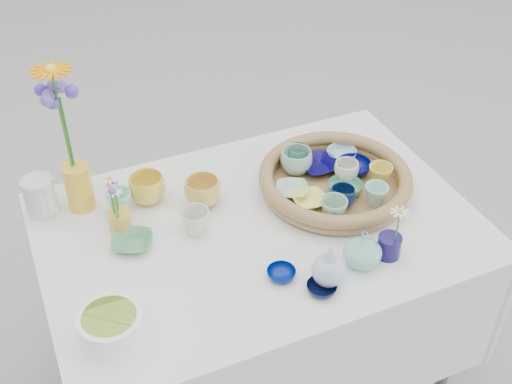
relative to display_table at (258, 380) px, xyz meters
name	(u,v)px	position (x,y,z in m)	size (l,w,h in m)	color
ground	(258,380)	(0.00, 0.00, 0.00)	(80.00, 80.00, 0.00)	#A5A59D
display_table	(258,380)	(0.00, 0.00, 0.00)	(1.26, 0.86, 0.77)	white
wicker_tray	(335,181)	(0.28, 0.05, 0.80)	(0.47, 0.47, 0.08)	brown
tray_ceramic_0	(318,166)	(0.27, 0.15, 0.80)	(0.13, 0.13, 0.03)	#070145
tray_ceramic_1	(354,167)	(0.37, 0.09, 0.80)	(0.11, 0.11, 0.03)	#03084D
tray_ceramic_2	(380,175)	(0.41, 0.00, 0.82)	(0.07, 0.07, 0.07)	#DCC449
tray_ceramic_3	(345,188)	(0.29, 0.01, 0.80)	(0.10, 0.10, 0.03)	#43956A
tray_ceramic_4	(333,210)	(0.20, -0.09, 0.82)	(0.08, 0.08, 0.07)	#88B499
tray_ceramic_5	(292,190)	(0.14, 0.07, 0.80)	(0.10, 0.10, 0.02)	#9CC8B1
tray_ceramic_6	(296,161)	(0.20, 0.17, 0.82)	(0.10, 0.10, 0.08)	#95C2B7
tray_ceramic_7	(346,171)	(0.33, 0.07, 0.81)	(0.08, 0.08, 0.06)	white
tray_ceramic_8	(342,154)	(0.37, 0.17, 0.80)	(0.10, 0.10, 0.03)	#9EC2E9
tray_ceramic_9	(342,197)	(0.25, -0.04, 0.81)	(0.08, 0.08, 0.06)	#071A46
tray_ceramic_10	(310,200)	(0.17, 0.00, 0.80)	(0.10, 0.10, 0.02)	#F6F05E
tray_ceramic_11	(376,195)	(0.35, -0.07, 0.82)	(0.07, 0.07, 0.07)	#A0DEC9
tray_ceramic_12	(298,155)	(0.23, 0.21, 0.81)	(0.07, 0.07, 0.06)	#45865E
loose_ceramic_0	(147,189)	(-0.27, 0.24, 0.81)	(0.11, 0.11, 0.09)	yellow
loose_ceramic_1	(203,192)	(-0.12, 0.16, 0.81)	(0.11, 0.11, 0.09)	gold
loose_ceramic_2	(132,242)	(-0.36, 0.06, 0.78)	(0.11, 0.11, 0.03)	#4F9565
loose_ceramic_3	(195,222)	(-0.18, 0.04, 0.80)	(0.08, 0.08, 0.08)	beige
loose_ceramic_4	(281,274)	(-0.03, -0.22, 0.78)	(0.08, 0.08, 0.02)	#00136B
loose_ceramic_5	(119,202)	(-0.36, 0.22, 0.80)	(0.08, 0.08, 0.07)	#9ADFBC
loose_ceramic_6	(322,288)	(0.04, -0.31, 0.78)	(0.08, 0.08, 0.03)	black
fluted_bowl	(111,327)	(-0.49, -0.24, 0.81)	(0.16, 0.16, 0.08)	white
bud_vase_paleblue	(330,264)	(0.07, -0.29, 0.83)	(0.09, 0.09, 0.14)	#AFC0D2
bud_vase_seafoam	(363,249)	(0.19, -0.26, 0.82)	(0.11, 0.11, 0.11)	#78C0AF
bud_vase_cobalt	(389,246)	(0.28, -0.26, 0.80)	(0.07, 0.07, 0.07)	#150E4A
single_daisy	(398,226)	(0.28, -0.28, 0.88)	(0.06, 0.06, 0.12)	white
tall_vase_yellow	(79,187)	(-0.46, 0.29, 0.84)	(0.08, 0.08, 0.15)	gold
gerbera	(62,121)	(-0.46, 0.29, 1.07)	(0.13, 0.13, 0.33)	#FF9000
hydrangea	(67,132)	(-0.46, 0.30, 1.03)	(0.09, 0.09, 0.31)	#4C39C5
white_pitcher	(40,196)	(-0.57, 0.31, 0.83)	(0.13, 0.09, 0.12)	silver
daisy_cup	(120,221)	(-0.38, 0.13, 0.80)	(0.07, 0.07, 0.07)	gold
daisy_posy	(114,195)	(-0.38, 0.13, 0.90)	(0.08, 0.08, 0.14)	white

